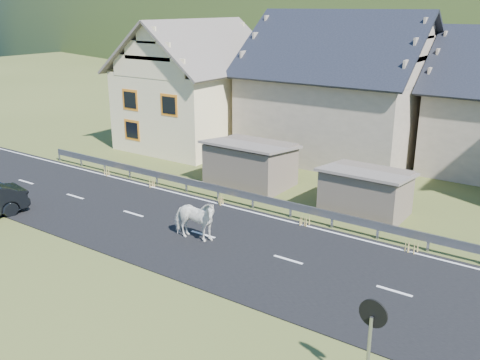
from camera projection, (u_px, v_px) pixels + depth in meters
The scene contains 11 objects.
ground at pixel (203, 235), 21.85m from camera, with size 160.00×160.00×0.00m, color #3C461C.
road at pixel (203, 235), 21.85m from camera, with size 60.00×7.00×0.04m, color black.
lane_markings at pixel (203, 234), 21.84m from camera, with size 60.00×6.60×0.01m, color silver.
guardrail at pixel (253, 197), 24.55m from camera, with size 28.10×0.09×0.75m.
shed_left at pixel (251, 165), 27.67m from camera, with size 4.30×3.30×2.40m, color #6C5D4F.
shed_right at pixel (366, 193), 23.79m from camera, with size 3.80×2.90×2.20m, color #6C5D4F.
house_cream at pixel (196, 78), 35.28m from camera, with size 7.80×9.80×8.30m.
house_stone_a at pixel (341, 80), 32.67m from camera, with size 10.80×9.80×8.90m.
conifer_patch at pixel (303, 17), 135.66m from camera, with size 76.00×50.00×28.00m, color black.
horse at pixel (194, 219), 21.09m from camera, with size 2.06×0.94×1.74m, color white.
traffic_mirror at pixel (372, 326), 12.40m from camera, with size 0.71×0.21×2.55m.
Camera 1 is at (12.66, -15.63, 8.97)m, focal length 40.00 mm.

